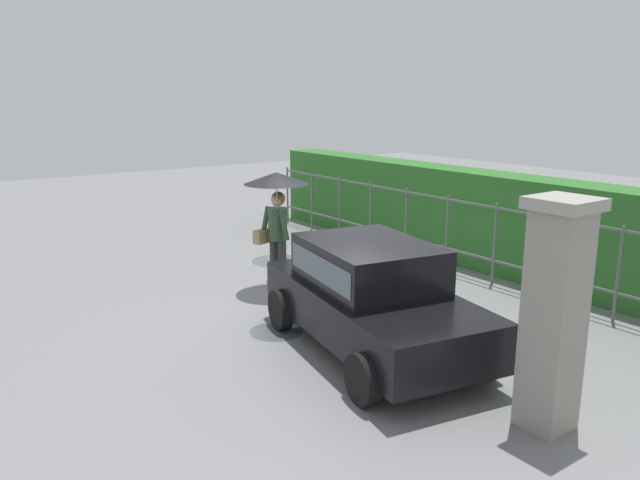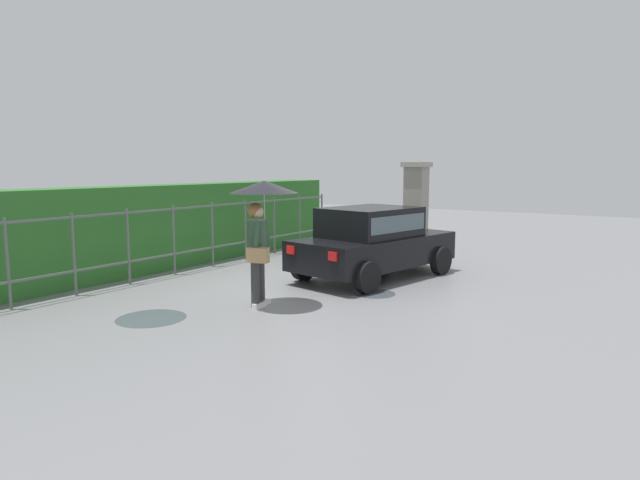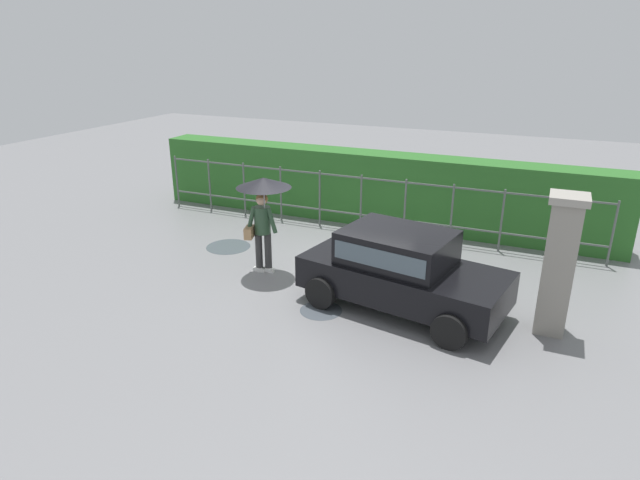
% 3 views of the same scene
% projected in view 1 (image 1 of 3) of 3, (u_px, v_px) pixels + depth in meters
% --- Properties ---
extents(ground_plane, '(40.00, 40.00, 0.00)m').
position_uv_depth(ground_plane, '(348.00, 308.00, 9.93)').
color(ground_plane, slate).
extents(car, '(3.95, 2.40, 1.48)m').
position_uv_depth(car, '(371.00, 292.00, 8.15)').
color(car, black).
rests_on(car, ground).
extents(pedestrian, '(1.13, 1.13, 2.09)m').
position_uv_depth(pedestrian, '(276.00, 199.00, 10.64)').
color(pedestrian, '#333333').
rests_on(pedestrian, ground).
extents(gate_pillar, '(0.60, 0.60, 2.42)m').
position_uv_depth(gate_pillar, '(554.00, 314.00, 6.11)').
color(gate_pillar, gray).
rests_on(gate_pillar, ground).
extents(fence_section, '(11.56, 0.05, 1.50)m').
position_uv_depth(fence_section, '(447.00, 230.00, 11.89)').
color(fence_section, '#59605B').
rests_on(fence_section, ground).
extents(hedge_row, '(12.51, 0.90, 1.90)m').
position_uv_depth(hedge_row, '(477.00, 218.00, 12.35)').
color(hedge_row, '#2D6B28').
rests_on(hedge_row, ground).
extents(puddle_near, '(0.78, 0.78, 0.00)m').
position_uv_depth(puddle_near, '(276.00, 331.00, 8.94)').
color(puddle_near, '#4C545B').
rests_on(puddle_near, ground).
extents(puddle_far, '(1.06, 1.06, 0.00)m').
position_uv_depth(puddle_far, '(277.00, 261.00, 12.76)').
color(puddle_far, '#4C545B').
rests_on(puddle_far, ground).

